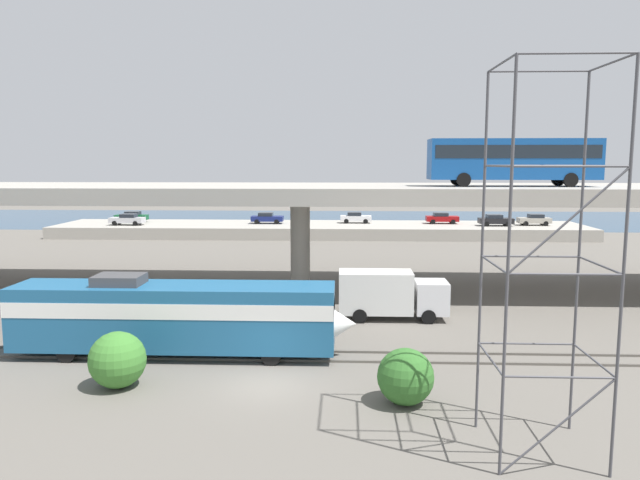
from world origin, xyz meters
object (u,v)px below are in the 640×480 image
Objects in this scene: train_locomotive at (190,314)px; parked_car_5 at (132,217)px; service_truck_west at (390,293)px; parked_car_3 at (267,218)px; scaffolding_tower at (548,252)px; parked_car_2 at (127,219)px; parked_car_1 at (356,217)px; parked_car_4 at (495,220)px; parked_car_0 at (534,220)px; parked_car_6 at (442,218)px; transit_bus_on_overpass at (513,158)px.

train_locomotive is 3.95× the size of parked_car_5.
service_truck_west reaches higher than parked_car_3.
scaffolding_tower is (14.52, -9.61, 4.73)m from train_locomotive.
parked_car_2 is at bearing 121.47° from scaffolding_tower.
parked_car_4 is (18.39, -2.90, 0.00)m from parked_car_1.
parked_car_0 and parked_car_6 have the same top height.
service_truck_west is 55.67m from parked_car_5.
scaffolding_tower is 62.72m from parked_car_1.
parked_car_4 is (13.16, 59.43, -4.62)m from scaffolding_tower.
parked_car_1 is at bearing 94.80° from scaffolding_tower.
parked_car_0 is at bearing 56.94° from train_locomotive.
service_truck_west is 1.54× the size of parked_car_4.
parked_car_5 is 1.01× the size of parked_car_6.
parked_car_1 is 31.34m from parked_car_5.
parked_car_3 is at bearing 105.83° from scaffolding_tower.
scaffolding_tower is at bearing 72.96° from parked_car_0.
train_locomotive is 53.14m from parked_car_2.
parked_car_3 is at bearing -1.45° from parked_car_0.
scaffolding_tower is at bearing -102.48° from parked_car_4.
train_locomotive reaches higher than parked_car_0.
parked_car_3 is at bearing -177.94° from parked_car_6.
parked_car_2 is (-21.20, 48.73, 0.10)m from train_locomotive.
parked_car_1 is (-10.65, 38.13, -7.88)m from transit_bus_on_overpass.
parked_car_6 is at bearing 2.06° from parked_car_3.
service_truck_west is 1.60× the size of parked_car_1.
scaffolding_tower is at bearing -74.17° from parked_car_3.
parked_car_1 is at bearing -4.87° from parked_car_0.
transit_bus_on_overpass is 2.72× the size of parked_car_4.
service_truck_west is 45.43m from parked_car_4.
parked_car_5 is at bearing 176.67° from parked_car_4.
train_locomotive is 25.96m from transit_bus_on_overpass.
parked_car_2 is at bearing 102.13° from parked_car_5.
parked_car_3 is (-22.77, 37.02, -7.88)m from transit_bus_on_overpass.
transit_bus_on_overpass is at bearing -74.40° from parked_car_1.
parked_car_0 is (33.00, 50.69, 0.10)m from train_locomotive.
parked_car_3 is (-17.35, 61.21, -4.62)m from scaffolding_tower.
parked_car_1 is 11.78m from parked_car_6.
scaffolding_tower is 63.24m from parked_car_0.
transit_bus_on_overpass is at bearing -102.38° from parked_car_4.
scaffolding_tower is 62.59m from parked_car_6.
transit_bus_on_overpass is (19.94, 14.58, 7.98)m from train_locomotive.
scaffolding_tower is at bearing 121.47° from parked_car_2.
service_truck_west is at bearing -88.23° from parked_car_1.
parked_car_3 is 30.56m from parked_car_4.
parked_car_5 is at bearing 126.02° from service_truck_west.
parked_car_6 is at bearing 76.94° from service_truck_west.
train_locomotive reaches higher than parked_car_3.
service_truck_west is at bearing 102.51° from scaffolding_tower.
parked_car_6 is at bearing -1.24° from parked_car_1.
train_locomotive is 60.49m from parked_car_0.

